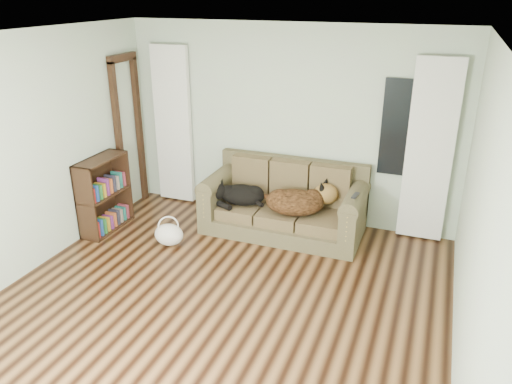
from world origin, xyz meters
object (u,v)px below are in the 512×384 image
(tote_bag, at_px, (169,233))
(bookshelf, at_px, (104,194))
(sofa, at_px, (283,200))
(dog_shepherd, at_px, (298,202))
(dog_black_lab, at_px, (239,194))

(tote_bag, height_order, bookshelf, bookshelf)
(sofa, height_order, tote_bag, sofa)
(sofa, xyz_separation_m, dog_shepherd, (0.23, -0.10, 0.04))
(dog_shepherd, xyz_separation_m, bookshelf, (-2.43, -0.65, 0.01))
(dog_shepherd, bearing_deg, dog_black_lab, -11.25)
(sofa, relative_size, bookshelf, 2.06)
(dog_black_lab, relative_size, bookshelf, 0.61)
(sofa, relative_size, dog_shepherd, 2.68)
(dog_shepherd, height_order, tote_bag, dog_shepherd)
(dog_black_lab, bearing_deg, dog_shepherd, -1.89)
(dog_black_lab, bearing_deg, sofa, 7.79)
(dog_black_lab, height_order, tote_bag, dog_black_lab)
(tote_bag, distance_m, bookshelf, 1.06)
(tote_bag, bearing_deg, bookshelf, 174.04)
(bookshelf, bearing_deg, sofa, 16.34)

